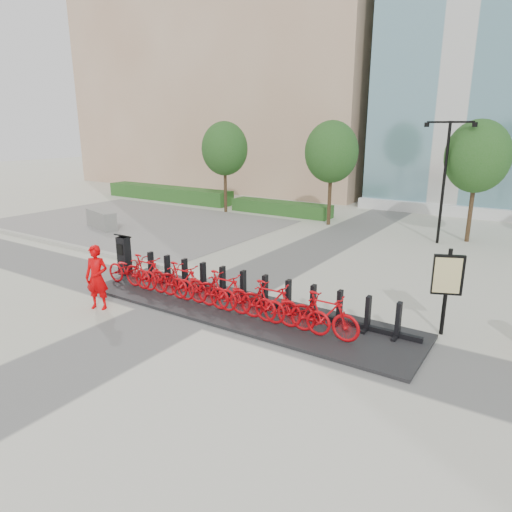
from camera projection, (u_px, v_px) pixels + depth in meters
The scene contains 26 objects.
ground at pixel (196, 304), 12.68m from camera, with size 120.00×120.00×0.00m, color beige.
tan_building at pixel (247, 0), 37.97m from camera, with size 26.00×16.00×30.00m, color #CEB292.
gravel_patch at pixel (137, 222), 23.59m from camera, with size 14.00×14.00×0.00m, color slate.
curb at pixel (46, 241), 19.47m from camera, with size 14.00×0.25×0.15m, color #A8A89B.
hedge_a at pixel (168, 193), 30.81m from camera, with size 10.00×1.40×0.90m, color #23491D.
hedge_b at pixel (281, 208), 25.84m from camera, with size 6.00×1.20×0.70m, color #23491D.
tree_0 at pixel (225, 149), 25.58m from camera, with size 2.60×2.60×5.10m.
tree_1 at pixel (331, 152), 22.15m from camera, with size 2.60×2.60×5.10m.
tree_2 at pixel (477, 157), 18.71m from camera, with size 2.60×2.60×5.10m.
streetlamp at pixel (445, 168), 18.56m from camera, with size 2.00×0.20×5.00m.
dock_pad at pixel (241, 309), 12.22m from camera, with size 9.60×2.40×0.08m, color black.
dock_rail_posts at pixel (252, 288), 12.44m from camera, with size 8.02×0.50×0.85m, color black, non-canonical shape.
bike_0 at pixel (129, 270), 13.86m from camera, with size 0.63×1.80×0.95m, color #BE050B.
bike_1 at pixel (146, 273), 13.46m from camera, with size 0.49×1.75×1.05m, color #BE050B.
bike_2 at pixel (164, 279), 13.10m from camera, with size 0.63×1.80×0.95m, color #BE050B.
bike_3 at pixel (182, 281), 12.70m from camera, with size 0.49×1.75×1.05m, color #BE050B.
bike_4 at pixel (202, 288), 12.34m from camera, with size 0.63×1.80×0.95m, color #BE050B.
bike_5 at pixel (224, 291), 11.94m from camera, with size 0.49×1.75×1.05m, color #BE050B.
bike_6 at pixel (246, 299), 11.58m from camera, with size 0.63×1.80×0.95m, color #BE050B.
bike_7 at pixel (270, 302), 11.18m from camera, with size 0.49×1.75×1.05m, color #BE050B.
bike_8 at pixel (296, 311), 10.82m from camera, with size 0.63×1.80×0.95m, color #BE050B.
bike_9 at pixel (324, 315), 10.42m from camera, with size 0.49×1.75×1.05m, color #BE050B.
kiosk at pixel (124, 255), 14.84m from camera, with size 0.45×0.39×1.38m.
worker_red at pixel (97, 277), 12.17m from camera, with size 0.64×0.42×1.76m, color #D80004.
jersey_barrier at pixel (101, 220), 22.13m from camera, with size 2.24×0.61×0.87m, color gray.
map_sign at pixel (447, 279), 10.48m from camera, with size 0.67×0.36×2.10m.
Camera 1 is at (7.88, -8.98, 4.74)m, focal length 32.00 mm.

